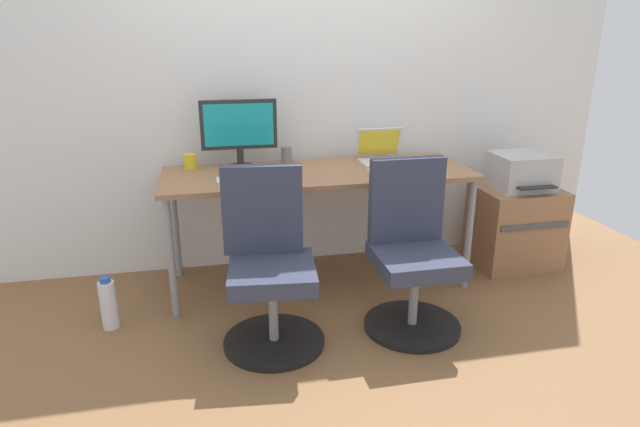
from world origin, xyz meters
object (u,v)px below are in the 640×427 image
(office_chair_right, at_px, (412,254))
(printer, at_px, (521,171))
(water_bottle_on_floor, at_px, (108,304))
(office_chair_left, at_px, (269,267))
(desktop_monitor, at_px, (239,129))
(open_laptop, at_px, (382,154))
(coffee_mug, at_px, (190,161))
(side_cabinet, at_px, (514,226))

(office_chair_right, xyz_separation_m, printer, (1.02, 0.63, 0.26))
(water_bottle_on_floor, bearing_deg, office_chair_left, -18.88)
(office_chair_left, relative_size, water_bottle_on_floor, 3.03)
(office_chair_left, height_order, office_chair_right, same)
(office_chair_left, height_order, printer, office_chair_left)
(office_chair_left, xyz_separation_m, desktop_monitor, (-0.07, 0.84, 0.58))
(water_bottle_on_floor, distance_m, desktop_monitor, 1.30)
(open_laptop, bearing_deg, coffee_mug, 176.03)
(office_chair_left, xyz_separation_m, printer, (1.81, 0.63, 0.26))
(office_chair_right, bearing_deg, side_cabinet, 31.65)
(office_chair_left, height_order, water_bottle_on_floor, office_chair_left)
(open_laptop, height_order, coffee_mug, open_laptop)
(office_chair_left, relative_size, coffee_mug, 10.22)
(side_cabinet, xyz_separation_m, desktop_monitor, (-1.88, 0.21, 0.73))
(desktop_monitor, bearing_deg, open_laptop, -2.58)
(office_chair_left, bearing_deg, water_bottle_on_floor, 161.12)
(printer, bearing_deg, desktop_monitor, 173.59)
(office_chair_left, bearing_deg, coffee_mug, 113.62)
(water_bottle_on_floor, relative_size, coffee_mug, 3.37)
(water_bottle_on_floor, bearing_deg, coffee_mug, 50.37)
(office_chair_right, bearing_deg, office_chair_left, -179.97)
(printer, height_order, desktop_monitor, desktop_monitor)
(printer, distance_m, water_bottle_on_floor, 2.76)
(water_bottle_on_floor, bearing_deg, office_chair_right, -10.18)
(printer, height_order, coffee_mug, coffee_mug)
(office_chair_right, xyz_separation_m, open_laptop, (0.08, 0.80, 0.39))
(printer, xyz_separation_m, desktop_monitor, (-1.88, 0.21, 0.32))
(office_chair_right, distance_m, printer, 1.23)
(office_chair_right, xyz_separation_m, desktop_monitor, (-0.86, 0.84, 0.58))
(office_chair_left, bearing_deg, open_laptop, 42.70)
(coffee_mug, bearing_deg, printer, -6.65)
(water_bottle_on_floor, height_order, desktop_monitor, desktop_monitor)
(side_cabinet, height_order, desktop_monitor, desktop_monitor)
(office_chair_left, xyz_separation_m, coffee_mug, (-0.39, 0.89, 0.38))
(office_chair_right, xyz_separation_m, side_cabinet, (1.02, 0.63, -0.14))
(office_chair_left, relative_size, open_laptop, 3.03)
(side_cabinet, height_order, open_laptop, open_laptop)
(water_bottle_on_floor, bearing_deg, printer, 7.03)
(office_chair_right, height_order, open_laptop, open_laptop)
(side_cabinet, xyz_separation_m, open_laptop, (-0.95, 0.17, 0.53))
(side_cabinet, relative_size, open_laptop, 1.82)
(desktop_monitor, bearing_deg, water_bottle_on_floor, -145.93)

